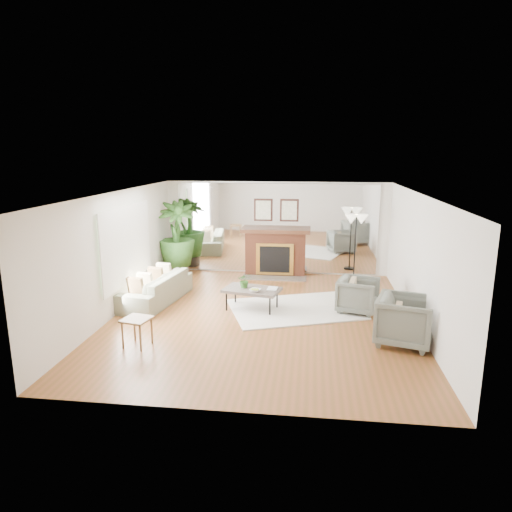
# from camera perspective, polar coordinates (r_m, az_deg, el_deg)

# --- Properties ---
(ground) EXTENTS (7.00, 7.00, 0.00)m
(ground) POSITION_cam_1_polar(r_m,az_deg,el_deg) (9.36, 0.77, -7.60)
(ground) COLOR brown
(ground) RESTS_ON ground
(wall_left) EXTENTS (0.02, 7.00, 2.50)m
(wall_left) POSITION_cam_1_polar(r_m,az_deg,el_deg) (9.77, -16.91, 0.37)
(wall_left) COLOR silver
(wall_left) RESTS_ON ground
(wall_right) EXTENTS (0.02, 7.00, 2.50)m
(wall_right) POSITION_cam_1_polar(r_m,az_deg,el_deg) (9.18, 19.69, -0.63)
(wall_right) COLOR silver
(wall_right) RESTS_ON ground
(wall_back) EXTENTS (6.00, 0.02, 2.50)m
(wall_back) POSITION_cam_1_polar(r_m,az_deg,el_deg) (12.41, 2.55, 3.49)
(wall_back) COLOR silver
(wall_back) RESTS_ON ground
(mirror_panel) EXTENTS (5.40, 0.04, 2.40)m
(mirror_panel) POSITION_cam_1_polar(r_m,az_deg,el_deg) (12.39, 2.54, 3.48)
(mirror_panel) COLOR silver
(mirror_panel) RESTS_ON wall_back
(window_panel) EXTENTS (0.04, 2.40, 1.50)m
(window_panel) POSITION_cam_1_polar(r_m,az_deg,el_deg) (10.10, -15.89, 1.41)
(window_panel) COLOR #B2E09E
(window_panel) RESTS_ON wall_left
(fireplace) EXTENTS (1.85, 0.83, 2.05)m
(fireplace) POSITION_cam_1_polar(r_m,az_deg,el_deg) (12.29, 2.44, 0.60)
(fireplace) COLOR brown
(fireplace) RESTS_ON ground
(area_rug) EXTENTS (3.10, 2.66, 0.03)m
(area_rug) POSITION_cam_1_polar(r_m,az_deg,el_deg) (9.79, 4.84, -6.62)
(area_rug) COLOR white
(area_rug) RESTS_ON ground
(coffee_table) EXTENTS (1.28, 0.92, 0.46)m
(coffee_table) POSITION_cam_1_polar(r_m,az_deg,el_deg) (9.64, -0.52, -4.32)
(coffee_table) COLOR #63564E
(coffee_table) RESTS_ON ground
(sofa) EXTENTS (1.15, 2.24, 0.62)m
(sofa) POSITION_cam_1_polar(r_m,az_deg,el_deg) (10.40, -12.39, -3.97)
(sofa) COLOR gray
(sofa) RESTS_ON ground
(armchair_back) EXTENTS (0.98, 0.97, 0.73)m
(armchair_back) POSITION_cam_1_polar(r_m,az_deg,el_deg) (9.75, 12.65, -4.80)
(armchair_back) COLOR slate
(armchair_back) RESTS_ON ground
(armchair_front) EXTENTS (1.16, 1.14, 0.86)m
(armchair_front) POSITION_cam_1_polar(r_m,az_deg,el_deg) (8.37, 18.12, -7.67)
(armchair_front) COLOR slate
(armchair_front) RESTS_ON ground
(side_table) EXTENTS (0.53, 0.53, 0.50)m
(side_table) POSITION_cam_1_polar(r_m,az_deg,el_deg) (8.14, -14.69, -8.08)
(side_table) COLOR olive
(side_table) RESTS_ON ground
(potted_ficus) EXTENTS (1.24, 1.24, 2.02)m
(potted_ficus) POSITION_cam_1_polar(r_m,az_deg,el_deg) (12.28, -9.91, 2.39)
(potted_ficus) COLOR #2A261F
(potted_ficus) RESTS_ON ground
(floor_lamp) EXTENTS (0.57, 0.32, 1.76)m
(floor_lamp) POSITION_cam_1_polar(r_m,az_deg,el_deg) (11.65, 12.40, 3.83)
(floor_lamp) COLOR black
(floor_lamp) RESTS_ON ground
(tabletop_plant) EXTENTS (0.34, 0.31, 0.32)m
(tabletop_plant) POSITION_cam_1_polar(r_m,az_deg,el_deg) (9.66, -1.44, -3.06)
(tabletop_plant) COLOR #396A27
(tabletop_plant) RESTS_ON coffee_table
(fruit_bowl) EXTENTS (0.29, 0.29, 0.06)m
(fruit_bowl) POSITION_cam_1_polar(r_m,az_deg,el_deg) (9.42, -0.13, -4.31)
(fruit_bowl) COLOR olive
(fruit_bowl) RESTS_ON coffee_table
(book) EXTENTS (0.23, 0.30, 0.02)m
(book) POSITION_cam_1_polar(r_m,az_deg,el_deg) (9.61, 1.44, -4.07)
(book) COLOR olive
(book) RESTS_ON coffee_table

